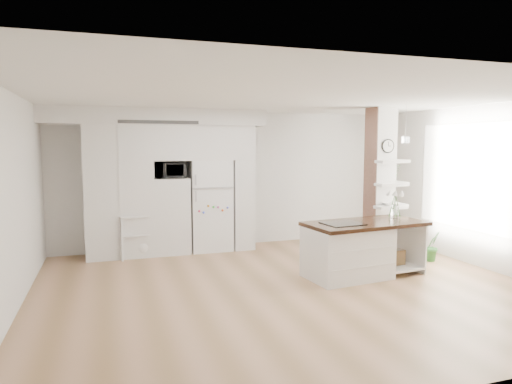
# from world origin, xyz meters

# --- Properties ---
(floor) EXTENTS (7.00, 6.00, 0.01)m
(floor) POSITION_xyz_m (0.00, 0.00, 0.00)
(floor) COLOR #AA7E5C
(floor) RESTS_ON ground
(room) EXTENTS (7.04, 6.04, 2.72)m
(room) POSITION_xyz_m (0.00, 0.00, 1.86)
(room) COLOR white
(room) RESTS_ON ground
(cabinet_wall) EXTENTS (4.00, 0.71, 2.70)m
(cabinet_wall) POSITION_xyz_m (-1.45, 2.67, 1.51)
(cabinet_wall) COLOR white
(cabinet_wall) RESTS_ON floor
(refrigerator) EXTENTS (0.78, 0.69, 1.75)m
(refrigerator) POSITION_xyz_m (-0.53, 2.68, 0.88)
(refrigerator) COLOR white
(refrigerator) RESTS_ON floor
(column) EXTENTS (0.69, 0.90, 2.70)m
(column) POSITION_xyz_m (2.38, 1.13, 1.35)
(column) COLOR silver
(column) RESTS_ON floor
(window) EXTENTS (0.00, 2.40, 2.40)m
(window) POSITION_xyz_m (3.48, 0.30, 1.50)
(window) COLOR white
(window) RESTS_ON room
(pendant_light) EXTENTS (0.12, 0.12, 0.10)m
(pendant_light) POSITION_xyz_m (1.70, 0.15, 2.12)
(pendant_light) COLOR white
(pendant_light) RESTS_ON room
(kitchen_island) EXTENTS (1.97, 1.10, 1.42)m
(kitchen_island) POSITION_xyz_m (1.19, 0.18, 0.45)
(kitchen_island) COLOR white
(kitchen_island) RESTS_ON floor
(bookshelf) EXTENTS (0.72, 0.50, 0.78)m
(bookshelf) POSITION_xyz_m (-1.88, 2.51, 0.34)
(bookshelf) COLOR white
(bookshelf) RESTS_ON floor
(floor_plant_a) EXTENTS (0.33, 0.28, 0.54)m
(floor_plant_a) POSITION_xyz_m (3.00, 0.60, 0.27)
(floor_plant_a) COLOR #30712D
(floor_plant_a) RESTS_ON floor
(floor_plant_b) EXTENTS (0.35, 0.35, 0.47)m
(floor_plant_b) POSITION_xyz_m (2.83, 0.90, 0.24)
(floor_plant_b) COLOR #30712D
(floor_plant_b) RESTS_ON floor
(microwave) EXTENTS (0.54, 0.37, 0.30)m
(microwave) POSITION_xyz_m (-1.27, 2.62, 1.57)
(microwave) COLOR #2D2D2D
(microwave) RESTS_ON cabinet_wall
(shelf_plant) EXTENTS (0.27, 0.23, 0.30)m
(shelf_plant) POSITION_xyz_m (2.63, 1.30, 1.52)
(shelf_plant) COLOR #30712D
(shelf_plant) RESTS_ON column
(decor_bowl) EXTENTS (0.22, 0.22, 0.05)m
(decor_bowl) POSITION_xyz_m (2.30, 0.90, 1.00)
(decor_bowl) COLOR white
(decor_bowl) RESTS_ON column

